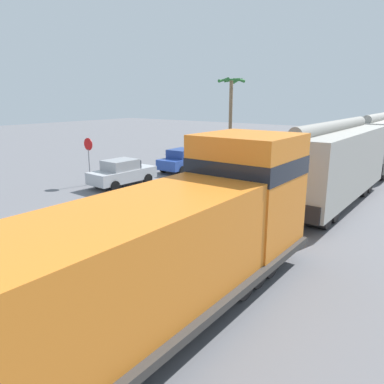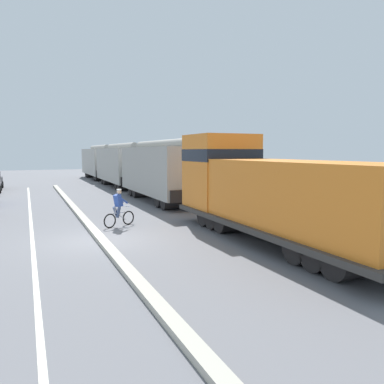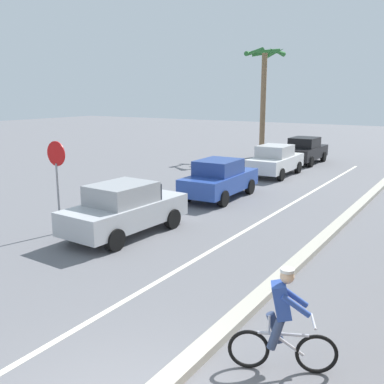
# 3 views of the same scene
# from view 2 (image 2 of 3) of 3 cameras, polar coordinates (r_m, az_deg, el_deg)

# --- Properties ---
(ground_plane) EXTENTS (120.00, 120.00, 0.00)m
(ground_plane) POSITION_cam_2_polar(r_m,az_deg,el_deg) (15.01, -13.83, -7.14)
(ground_plane) COLOR slate
(median_curb) EXTENTS (0.36, 36.00, 0.16)m
(median_curb) POSITION_cam_2_polar(r_m,az_deg,el_deg) (20.82, -16.76, -3.28)
(median_curb) COLOR #B2AD9E
(median_curb) RESTS_ON ground
(lane_stripe) EXTENTS (0.14, 36.00, 0.01)m
(lane_stripe) POSITION_cam_2_polar(r_m,az_deg,el_deg) (20.68, -23.37, -3.81)
(lane_stripe) COLOR silver
(lane_stripe) RESTS_ON ground
(locomotive) EXTENTS (3.10, 11.61, 4.20)m
(locomotive) POSITION_cam_2_polar(r_m,az_deg,el_deg) (14.81, 10.90, -0.20)
(locomotive) COLOR orange
(locomotive) RESTS_ON ground
(hopper_car_lead) EXTENTS (2.90, 10.60, 4.18)m
(hopper_car_lead) POSITION_cam_2_polar(r_m,az_deg,el_deg) (25.68, -4.77, 3.20)
(hopper_car_lead) COLOR #A29F98
(hopper_car_lead) RESTS_ON ground
(hopper_car_middle) EXTENTS (2.90, 10.60, 4.18)m
(hopper_car_middle) POSITION_cam_2_polar(r_m,az_deg,el_deg) (36.83, -10.73, 4.02)
(hopper_car_middle) COLOR #ABA8A0
(hopper_car_middle) RESTS_ON ground
(hopper_car_trailing) EXTENTS (2.90, 10.60, 4.18)m
(hopper_car_trailing) POSITION_cam_2_polar(r_m,az_deg,el_deg) (48.19, -13.90, 4.44)
(hopper_car_trailing) COLOR #AEACA4
(hopper_car_trailing) RESTS_ON ground
(cyclist) EXTENTS (1.58, 0.80, 1.71)m
(cyclist) POSITION_cam_2_polar(r_m,az_deg,el_deg) (17.36, -11.10, -2.53)
(cyclist) COLOR black
(cyclist) RESTS_ON ground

